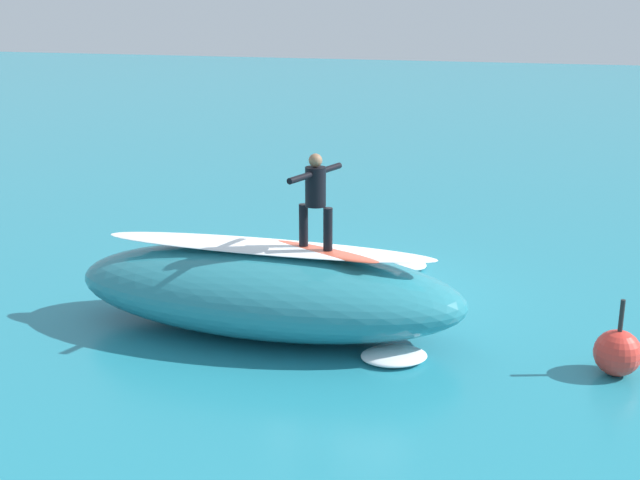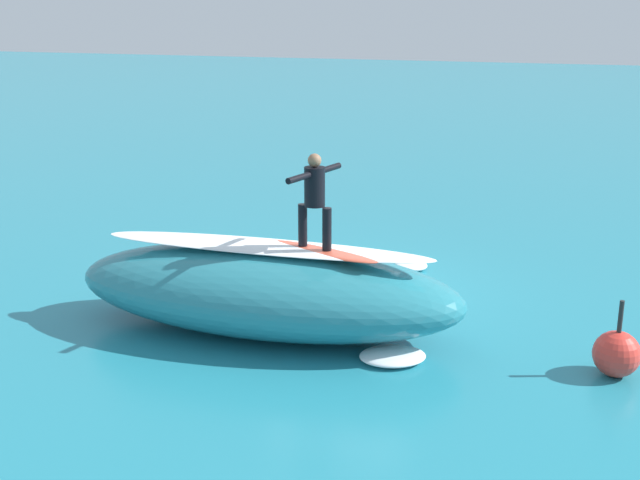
{
  "view_description": "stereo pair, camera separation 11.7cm",
  "coord_description": "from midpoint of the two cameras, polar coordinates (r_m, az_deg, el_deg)",
  "views": [
    {
      "loc": [
        -3.78,
        13.24,
        4.99
      ],
      "look_at": [
        0.35,
        0.63,
        1.11
      ],
      "focal_mm": 45.59,
      "sensor_mm": 36.0,
      "label": 1
    },
    {
      "loc": [
        -3.89,
        13.21,
        4.99
      ],
      "look_at": [
        0.35,
        0.63,
        1.11
      ],
      "focal_mm": 45.59,
      "sensor_mm": 36.0,
      "label": 2
    }
  ],
  "objects": [
    {
      "name": "ground_plane",
      "position": [
        14.65,
        2.32,
        -3.61
      ],
      "size": [
        120.0,
        120.0,
        0.0
      ],
      "primitive_type": "plane",
      "color": "teal"
    },
    {
      "name": "wave_crest",
      "position": [
        12.73,
        -3.56,
        -3.53
      ],
      "size": [
        6.35,
        2.69,
        1.35
      ],
      "primitive_type": "ellipsoid",
      "rotation": [
        0.0,
        0.0,
        0.04
      ],
      "color": "teal",
      "rests_on": "ground_plane"
    },
    {
      "name": "wave_foam_lip",
      "position": [
        12.51,
        -3.61,
        -0.45
      ],
      "size": [
        5.35,
        1.08,
        0.08
      ],
      "primitive_type": "ellipsoid",
      "rotation": [
        0.0,
        0.0,
        0.04
      ],
      "color": "white",
      "rests_on": "wave_crest"
    },
    {
      "name": "surfboard_riding",
      "position": [
        12.27,
        -0.1,
        -0.75
      ],
      "size": [
        2.24,
        0.99,
        0.08
      ],
      "primitive_type": "ellipsoid",
      "rotation": [
        0.0,
        0.0,
        -0.25
      ],
      "color": "#E0563D",
      "rests_on": "wave_crest"
    },
    {
      "name": "surfer_riding",
      "position": [
        12.04,
        -0.1,
        3.26
      ],
      "size": [
        0.56,
        1.35,
        1.44
      ],
      "rotation": [
        0.0,
        0.0,
        -0.25
      ],
      "color": "black",
      "rests_on": "surfboard_riding"
    },
    {
      "name": "surfboard_paddling",
      "position": [
        15.61,
        0.51,
        -2.15
      ],
      "size": [
        2.21,
        1.86,
        0.09
      ],
      "primitive_type": "ellipsoid",
      "rotation": [
        0.0,
        0.0,
        0.65
      ],
      "color": "yellow",
      "rests_on": "ground_plane"
    },
    {
      "name": "surfer_paddling",
      "position": [
        15.6,
        0.96,
        -1.49
      ],
      "size": [
        1.46,
        1.19,
        0.31
      ],
      "rotation": [
        0.0,
        0.0,
        0.65
      ],
      "color": "black",
      "rests_on": "surfboard_paddling"
    },
    {
      "name": "buoy_marker",
      "position": [
        12.06,
        20.36,
        -7.49
      ],
      "size": [
        0.65,
        0.65,
        1.11
      ],
      "color": "red",
      "rests_on": "ground_plane"
    },
    {
      "name": "foam_patch_near",
      "position": [
        11.92,
        5.4,
        -8.11
      ],
      "size": [
        1.21,
        1.11,
        0.15
      ],
      "primitive_type": "ellipsoid",
      "rotation": [
        0.0,
        0.0,
        0.45
      ],
      "color": "white",
      "rests_on": "ground_plane"
    },
    {
      "name": "foam_patch_mid",
      "position": [
        15.26,
        -0.9,
        -2.61
      ],
      "size": [
        1.12,
        1.21,
        0.08
      ],
      "primitive_type": "ellipsoid",
      "rotation": [
        0.0,
        0.0,
        1.29
      ],
      "color": "white",
      "rests_on": "ground_plane"
    },
    {
      "name": "foam_patch_far",
      "position": [
        15.94,
        6.63,
        -1.75
      ],
      "size": [
        0.89,
        0.91,
        0.15
      ],
      "primitive_type": "ellipsoid",
      "rotation": [
        0.0,
        0.0,
        2.12
      ],
      "color": "white",
      "rests_on": "ground_plane"
    }
  ]
}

